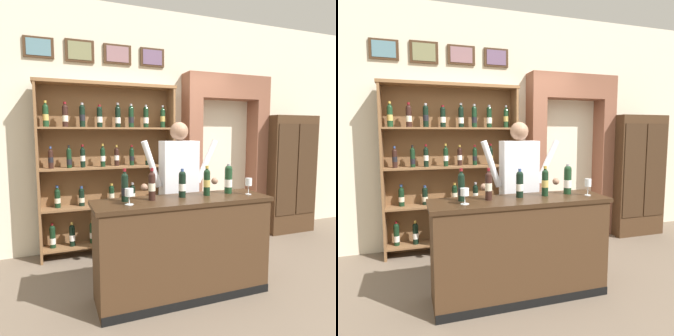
% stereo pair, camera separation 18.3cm
% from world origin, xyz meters
% --- Properties ---
extents(ground_plane, '(14.00, 14.00, 0.02)m').
position_xyz_m(ground_plane, '(0.00, 0.00, -0.01)').
color(ground_plane, '#6B5B4C').
extents(back_wall, '(12.00, 0.19, 3.34)m').
position_xyz_m(back_wall, '(-0.00, 1.70, 1.67)').
color(back_wall, beige).
rests_on(back_wall, ground).
extents(wine_shelf, '(1.82, 0.30, 2.25)m').
position_xyz_m(wine_shelf, '(-0.50, 1.44, 1.18)').
color(wine_shelf, brown).
rests_on(wine_shelf, ground).
extents(archway_doorway, '(1.38, 0.45, 2.48)m').
position_xyz_m(archway_doorway, '(1.32, 1.55, 1.39)').
color(archway_doorway, brown).
rests_on(archway_doorway, ground).
extents(side_cabinet, '(0.83, 0.46, 1.89)m').
position_xyz_m(side_cabinet, '(2.41, 1.33, 0.95)').
color(side_cabinet, '#422B19').
rests_on(side_cabinet, ground).
extents(tasting_counter, '(1.74, 0.52, 0.98)m').
position_xyz_m(tasting_counter, '(-0.04, -0.00, 0.49)').
color(tasting_counter, '#422B19').
rests_on(tasting_counter, ground).
extents(shopkeeper, '(0.97, 0.22, 1.74)m').
position_xyz_m(shopkeeper, '(0.16, 0.56, 1.08)').
color(shopkeeper, '#2D3347').
rests_on(shopkeeper, ground).
extents(tasting_bottle_brunello, '(0.07, 0.07, 0.31)m').
position_xyz_m(tasting_bottle_brunello, '(-0.59, 0.07, 1.12)').
color(tasting_bottle_brunello, black).
rests_on(tasting_bottle_brunello, tasting_counter).
extents(tasting_bottle_rosso, '(0.07, 0.07, 0.31)m').
position_xyz_m(tasting_bottle_rosso, '(-0.34, 0.04, 1.13)').
color(tasting_bottle_rosso, black).
rests_on(tasting_bottle_rosso, tasting_counter).
extents(tasting_bottle_chianti, '(0.07, 0.07, 0.28)m').
position_xyz_m(tasting_bottle_chianti, '(-0.02, 0.06, 1.12)').
color(tasting_bottle_chianti, black).
rests_on(tasting_bottle_chianti, tasting_counter).
extents(tasting_bottle_riserva, '(0.07, 0.07, 0.30)m').
position_xyz_m(tasting_bottle_riserva, '(0.25, 0.06, 1.13)').
color(tasting_bottle_riserva, black).
rests_on(tasting_bottle_riserva, tasting_counter).
extents(tasting_bottle_super_tuscan, '(0.08, 0.08, 0.31)m').
position_xyz_m(tasting_bottle_super_tuscan, '(0.51, 0.08, 1.13)').
color(tasting_bottle_super_tuscan, '#19381E').
rests_on(tasting_bottle_super_tuscan, tasting_counter).
extents(wine_glass_spare, '(0.07, 0.07, 0.17)m').
position_xyz_m(wine_glass_spare, '(0.67, -0.05, 1.11)').
color(wine_glass_spare, silver).
rests_on(wine_glass_spare, tasting_counter).
extents(wine_glass_left, '(0.08, 0.08, 0.15)m').
position_xyz_m(wine_glass_left, '(-0.59, -0.07, 1.08)').
color(wine_glass_left, silver).
rests_on(wine_glass_left, tasting_counter).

